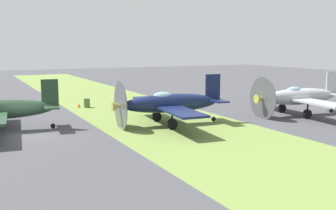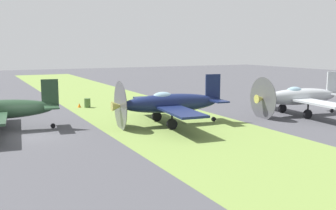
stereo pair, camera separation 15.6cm
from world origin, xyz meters
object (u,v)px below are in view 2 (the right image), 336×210
(airplane_wingman, at_px, (169,103))
(airplane_trail, at_px, (299,97))
(runway_marker_cone, at_px, (79,105))
(fuel_drum, at_px, (87,103))

(airplane_wingman, relative_size, airplane_trail, 1.02)
(runway_marker_cone, bearing_deg, fuel_drum, -118.09)
(airplane_trail, distance_m, runway_marker_cone, 20.53)
(airplane_trail, relative_size, runway_marker_cone, 24.84)
(fuel_drum, xyz_separation_m, runway_marker_cone, (0.38, 0.71, -0.23))
(airplane_wingman, bearing_deg, airplane_trail, -90.46)
(airplane_wingman, height_order, runway_marker_cone, airplane_wingman)
(airplane_trail, relative_size, fuel_drum, 12.14)
(airplane_wingman, bearing_deg, runway_marker_cone, 24.23)
(fuel_drum, bearing_deg, airplane_wingman, -163.96)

